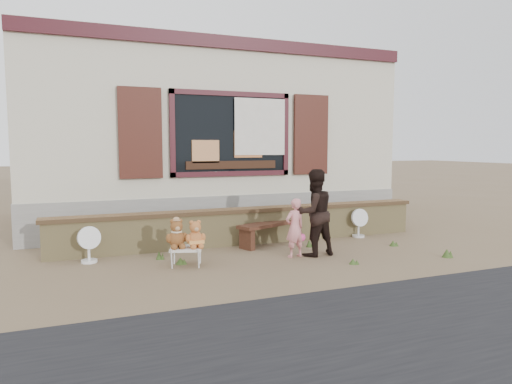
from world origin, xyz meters
name	(u,v)px	position (x,y,z in m)	size (l,w,h in m)	color
ground	(269,255)	(0.00, 0.00, 0.00)	(80.00, 80.00, 0.00)	brown
shopfront	(200,139)	(0.00, 4.49, 2.00)	(8.04, 5.13, 4.00)	#ABA48A
brick_wall	(248,225)	(0.00, 1.00, 0.34)	(7.10, 0.36, 0.67)	tan
bench	(275,227)	(0.46, 0.80, 0.30)	(1.64, 0.95, 0.42)	#381E13
folding_chair	(186,249)	(-1.44, -0.17, 0.26)	(0.57, 0.54, 0.29)	silver
teddy_bear_left	(176,233)	(-1.57, -0.13, 0.51)	(0.32, 0.28, 0.44)	brown
teddy_bear_right	(195,233)	(-1.30, -0.22, 0.50)	(0.31, 0.27, 0.42)	#9C592B
child	(295,228)	(0.34, -0.27, 0.48)	(0.35, 0.23, 0.97)	pink
adult	(314,213)	(0.68, -0.28, 0.72)	(0.70, 0.54, 1.43)	black
fan_left	(89,244)	(-2.80, 0.58, 0.29)	(0.37, 0.24, 0.58)	white
fan_right	(359,223)	(2.25, 0.75, 0.29)	(0.36, 0.24, 0.57)	silver
grass_tufts	(323,253)	(0.79, -0.39, 0.06)	(4.52, 1.71, 0.14)	#354D1F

